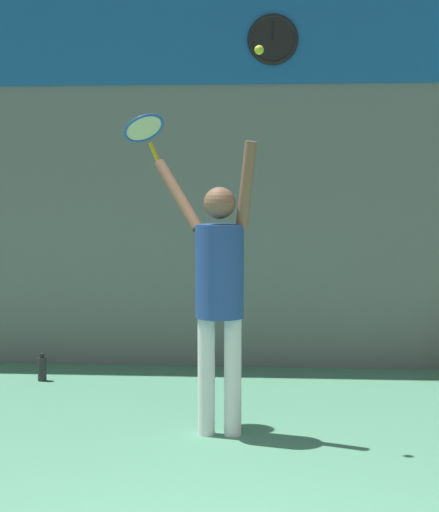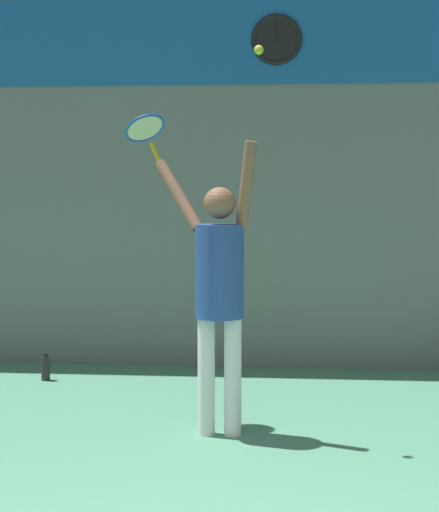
{
  "view_description": "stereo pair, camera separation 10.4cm",
  "coord_description": "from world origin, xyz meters",
  "views": [
    {
      "loc": [
        0.39,
        -3.96,
        1.9
      ],
      "look_at": [
        -0.14,
        2.85,
        1.35
      ],
      "focal_mm": 65.0,
      "sensor_mm": 36.0,
      "label": 1
    },
    {
      "loc": [
        0.5,
        -3.95,
        1.9
      ],
      "look_at": [
        -0.14,
        2.85,
        1.35
      ],
      "focal_mm": 65.0,
      "sensor_mm": 36.0,
      "label": 2
    }
  ],
  "objects": [
    {
      "name": "water_bottle",
      "position": [
        -1.98,
        4.61,
        0.12
      ],
      "size": [
        0.08,
        0.08,
        0.26
      ],
      "color": "#262628",
      "rests_on": "ground_plane"
    },
    {
      "name": "tennis_player",
      "position": [
        -0.14,
        2.86,
        1.16
      ],
      "size": [
        0.84,
        0.5,
        2.2
      ],
      "color": "white",
      "rests_on": "ground_plane"
    },
    {
      "name": "tennis_ball",
      "position": [
        0.15,
        2.72,
        2.83
      ],
      "size": [
        0.07,
        0.07,
        0.07
      ],
      "color": "#CCDB2D"
    },
    {
      "name": "sponsor_banner",
      "position": [
        0.0,
        5.43,
        3.31
      ],
      "size": [
        7.42,
        0.02,
        0.87
      ],
      "color": "#195B9E"
    },
    {
      "name": "tennis_racket",
      "position": [
        -0.76,
        3.27,
        2.3
      ],
      "size": [
        0.43,
        0.43,
        0.39
      ],
      "color": "yellow"
    },
    {
      "name": "scoreboard_clock",
      "position": [
        0.19,
        5.41,
        3.31
      ],
      "size": [
        0.51,
        0.05,
        0.51
      ],
      "color": "black"
    },
    {
      "name": "back_wall",
      "position": [
        0.0,
        5.49,
        2.5
      ],
      "size": [
        18.0,
        0.1,
        5.0
      ],
      "color": "slate",
      "rests_on": "ground_plane"
    }
  ]
}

